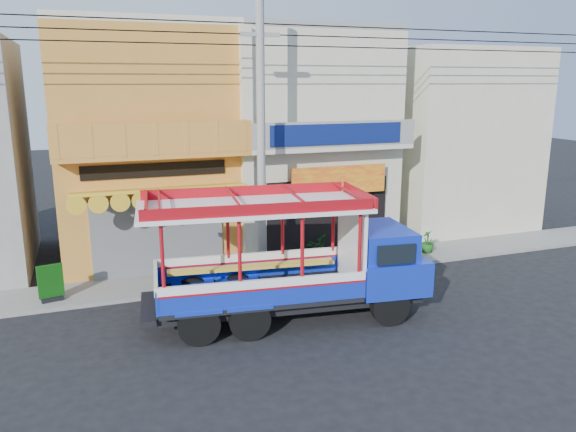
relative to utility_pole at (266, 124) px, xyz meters
The scene contains 12 objects.
ground 6.08m from the utility_pole, 75.53° to the right, with size 90.00×90.00×0.00m, color black.
sidewalk 5.09m from the utility_pole, 39.41° to the left, with size 30.00×2.00×0.12m, color slate.
shophouse_left 5.70m from the utility_pole, 124.03° to the left, with size 6.00×7.50×8.24m.
shophouse_right 5.54m from the utility_pole, 58.56° to the left, with size 6.00×6.75×8.24m.
party_pilaster 1.87m from the utility_pole, 95.46° to the left, with size 0.35×0.30×8.00m, color beige.
filler_building_right 10.98m from the utility_pole, 25.50° to the left, with size 6.00×6.00×7.60m, color beige.
utility_pole is the anchor object (origin of this frame).
songthaew_truck 4.53m from the utility_pole, 86.85° to the right, with size 7.71×3.26×3.49m.
green_sign 7.82m from the utility_pole, behind, with size 0.70×0.43×1.08m.
potted_plant_a 5.14m from the utility_pole, 28.92° to the left, with size 0.80×0.69×0.89m, color #195317.
potted_plant_b 6.03m from the utility_pole, 14.28° to the left, with size 0.50×0.40×0.90m, color #195317.
potted_plant_c 7.86m from the utility_pole, ahead, with size 0.48×0.48×0.86m, color #195317.
Camera 1 is at (-6.08, -12.97, 6.25)m, focal length 35.00 mm.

